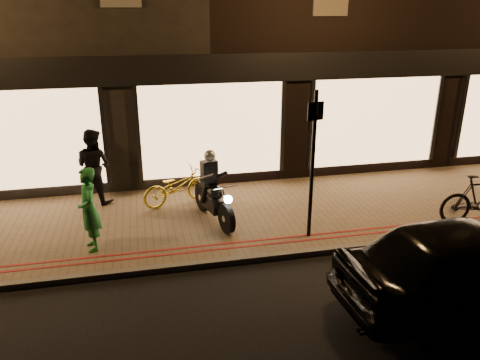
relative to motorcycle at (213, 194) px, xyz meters
name	(u,v)px	position (x,y,z in m)	size (l,w,h in m)	color
ground	(247,264)	(0.35, -1.82, -0.73)	(90.00, 90.00, 0.00)	black
sidewalk	(227,217)	(0.35, 0.18, -0.67)	(50.00, 4.00, 0.12)	brown
kerb_stone	(247,260)	(0.35, -1.77, -0.67)	(50.00, 0.14, 0.12)	#59544C
red_kerb_lines	(241,244)	(0.35, -1.27, -0.61)	(50.00, 0.26, 0.01)	maroon
building_row	(187,17)	(0.35, 7.17, 3.51)	(48.00, 10.11, 8.50)	black
motorcycle	(213,194)	(0.00, 0.00, 0.00)	(0.72, 1.91, 1.59)	black
sign_post	(313,158)	(1.80, -1.17, 1.06)	(0.35, 0.11, 3.00)	black
bicycle_gold	(177,187)	(-0.70, 1.07, -0.17)	(0.59, 1.68, 0.88)	gold
person_green	(89,210)	(-2.50, -0.80, 0.21)	(0.60, 0.40, 1.66)	#217D35
person_dark	(94,166)	(-2.59, 1.66, 0.29)	(0.87, 0.68, 1.80)	black
parked_car	(470,264)	(3.50, -3.80, 0.00)	(1.74, 4.33, 1.47)	black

